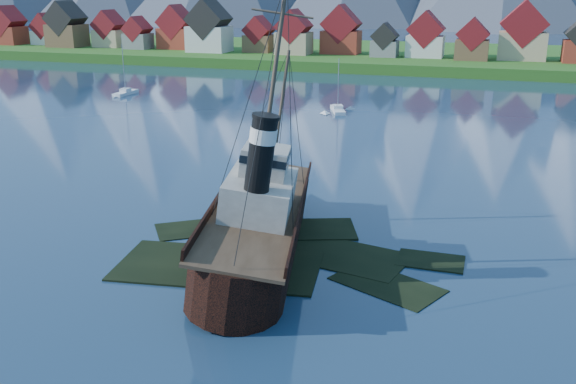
% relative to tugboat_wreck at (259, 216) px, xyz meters
% --- Properties ---
extents(ground, '(1400.00, 1400.00, 0.00)m').
position_rel_tugboat_wreck_xyz_m(ground, '(0.96, -3.19, -3.29)').
color(ground, '#1A3049').
rests_on(ground, ground).
extents(shoal, '(31.71, 21.24, 1.14)m').
position_rel_tugboat_wreck_xyz_m(shoal, '(2.73, -1.04, -3.63)').
color(shoal, black).
rests_on(shoal, ground).
extents(shore_bank, '(600.00, 80.00, 3.20)m').
position_rel_tugboat_wreck_xyz_m(shore_bank, '(0.96, 166.81, -3.29)').
color(shore_bank, '#1B4F16').
rests_on(shore_bank, ground).
extents(seawall, '(600.00, 2.50, 2.00)m').
position_rel_tugboat_wreck_xyz_m(seawall, '(0.96, 128.81, -3.29)').
color(seawall, '#3F3D38').
rests_on(seawall, ground).
extents(town, '(250.96, 16.69, 17.30)m').
position_rel_tugboat_wreck_xyz_m(town, '(-32.16, 148.99, 5.70)').
color(town, maroon).
rests_on(town, ground).
extents(tugboat_wreck, '(7.69, 33.15, 26.27)m').
position_rel_tugboat_wreck_xyz_m(tugboat_wreck, '(0.00, 0.00, 0.00)').
color(tugboat_wreck, black).
rests_on(tugboat_wreck, ground).
extents(sailboat_b, '(2.11, 8.27, 11.98)m').
position_rel_tugboat_wreck_xyz_m(sailboat_b, '(-60.72, 75.88, -3.01)').
color(sailboat_b, silver).
rests_on(sailboat_b, ground).
extents(sailboat_c, '(4.98, 8.69, 10.94)m').
position_rel_tugboat_wreck_xyz_m(sailboat_c, '(-9.19, 70.43, -3.04)').
color(sailboat_c, silver).
rests_on(sailboat_c, ground).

